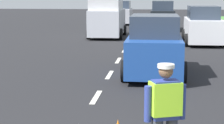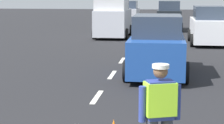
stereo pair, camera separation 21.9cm
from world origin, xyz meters
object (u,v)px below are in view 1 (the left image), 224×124
(car_parked_far, at_px, (202,26))
(car_outgoing_far, at_px, (162,17))
(delivery_truck, at_px, (107,12))
(car_oncoming_third, at_px, (121,13))
(car_outgoing_ahead, at_px, (154,47))
(road_worker, at_px, (166,111))

(car_parked_far, bearing_deg, car_outgoing_far, 104.24)
(delivery_truck, xyz_separation_m, car_oncoming_third, (-0.16, 11.50, -0.62))
(car_parked_far, distance_m, car_oncoming_third, 15.40)
(car_parked_far, xyz_separation_m, car_oncoming_third, (-5.79, 14.27, 0.02))
(car_outgoing_far, xyz_separation_m, car_oncoming_third, (-3.69, 6.00, -0.05))
(car_outgoing_ahead, height_order, car_parked_far, car_parked_far)
(delivery_truck, relative_size, car_parked_far, 1.09)
(delivery_truck, bearing_deg, car_oncoming_third, 90.78)
(road_worker, bearing_deg, car_outgoing_ahead, 91.91)
(car_outgoing_ahead, bearing_deg, car_parked_far, 74.01)
(car_outgoing_ahead, relative_size, car_outgoing_far, 1.06)
(road_worker, height_order, car_oncoming_third, car_oncoming_third)
(car_parked_far, height_order, car_outgoing_far, car_outgoing_far)
(car_outgoing_ahead, bearing_deg, car_oncoming_third, 97.97)
(delivery_truck, height_order, car_outgoing_far, delivery_truck)
(car_parked_far, relative_size, car_outgoing_far, 1.08)
(delivery_truck, distance_m, car_outgoing_ahead, 12.07)
(delivery_truck, height_order, car_outgoing_ahead, delivery_truck)
(road_worker, bearing_deg, car_outgoing_far, 89.54)
(road_worker, height_order, car_outgoing_ahead, car_outgoing_ahead)
(delivery_truck, relative_size, car_outgoing_ahead, 1.11)
(car_oncoming_third, bearing_deg, delivery_truck, -89.22)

